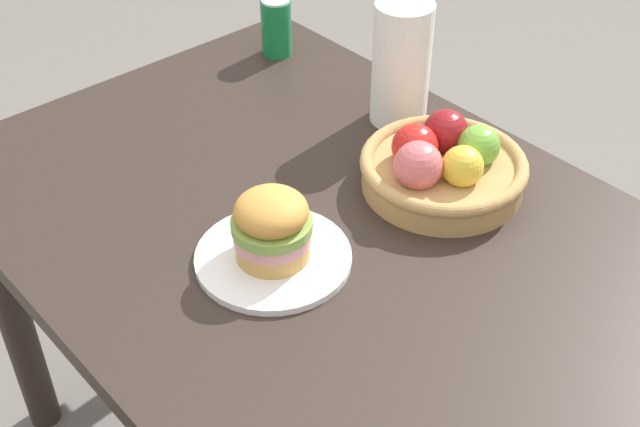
{
  "coord_description": "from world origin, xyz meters",
  "views": [
    {
      "loc": [
        0.75,
        -0.72,
        1.63
      ],
      "look_at": [
        -0.01,
        -0.04,
        0.81
      ],
      "focal_mm": 47.05,
      "sensor_mm": 36.0,
      "label": 1
    }
  ],
  "objects_px": {
    "sandwich": "(272,226)",
    "paper_towel_roll": "(401,64)",
    "plate": "(273,257)",
    "fruit_basket": "(442,165)",
    "soda_can": "(276,27)"
  },
  "relations": [
    {
      "from": "sandwich",
      "to": "plate",
      "type": "bearing_deg",
      "value": 0.0
    },
    {
      "from": "soda_can",
      "to": "sandwich",
      "type": "bearing_deg",
      "value": -39.81
    },
    {
      "from": "plate",
      "to": "fruit_basket",
      "type": "xyz_separation_m",
      "value": [
        0.04,
        0.34,
        0.04
      ]
    },
    {
      "from": "sandwich",
      "to": "paper_towel_roll",
      "type": "bearing_deg",
      "value": 109.92
    },
    {
      "from": "plate",
      "to": "paper_towel_roll",
      "type": "bearing_deg",
      "value": 109.92
    },
    {
      "from": "soda_can",
      "to": "fruit_basket",
      "type": "distance_m",
      "value": 0.58
    },
    {
      "from": "plate",
      "to": "paper_towel_roll",
      "type": "distance_m",
      "value": 0.49
    },
    {
      "from": "sandwich",
      "to": "soda_can",
      "type": "relative_size",
      "value": 1.0
    },
    {
      "from": "sandwich",
      "to": "soda_can",
      "type": "xyz_separation_m",
      "value": [
        -0.53,
        0.44,
        -0.01
      ]
    },
    {
      "from": "soda_can",
      "to": "fruit_basket",
      "type": "xyz_separation_m",
      "value": [
        0.57,
        -0.1,
        -0.02
      ]
    },
    {
      "from": "soda_can",
      "to": "paper_towel_roll",
      "type": "bearing_deg",
      "value": 0.94
    },
    {
      "from": "sandwich",
      "to": "fruit_basket",
      "type": "bearing_deg",
      "value": 82.58
    },
    {
      "from": "plate",
      "to": "soda_can",
      "type": "bearing_deg",
      "value": 140.19
    },
    {
      "from": "sandwich",
      "to": "soda_can",
      "type": "distance_m",
      "value": 0.69
    },
    {
      "from": "fruit_basket",
      "to": "plate",
      "type": "bearing_deg",
      "value": -97.42
    }
  ]
}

